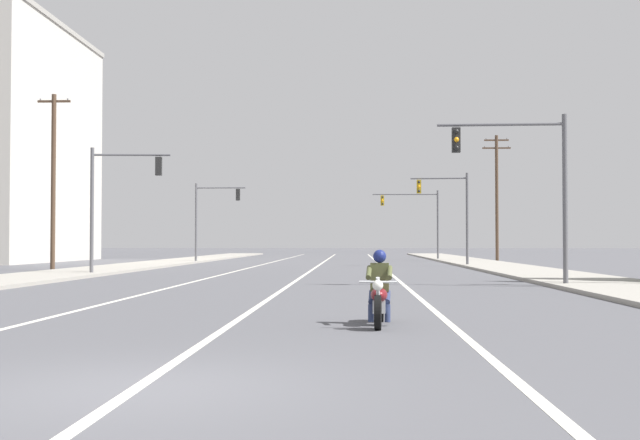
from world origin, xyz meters
name	(u,v)px	position (x,y,z in m)	size (l,w,h in m)	color
ground_plane	(134,388)	(0.00, 0.00, 0.00)	(400.00, 400.00, 0.00)	#515156
lane_stripe_center	(318,266)	(0.03, 45.00, 0.00)	(0.16, 100.00, 0.01)	beige
lane_stripe_left	(258,266)	(-4.06, 45.00, 0.00)	(0.16, 100.00, 0.01)	beige
lane_stripe_right	(382,266)	(4.31, 45.00, 0.00)	(0.16, 100.00, 0.01)	beige
sidewalk_kerb_right	(505,267)	(11.59, 40.00, 0.07)	(4.40, 110.00, 0.14)	#9E998E
sidewalk_kerb_left	(127,267)	(-11.59, 40.00, 0.07)	(4.40, 110.00, 0.14)	#9E998E
motorcycle_with_rider	(379,295)	(2.92, 6.76, 0.59)	(0.70, 2.19, 1.46)	black
traffic_signal_near_right	(528,173)	(8.68, 20.14, 4.08)	(4.63, 0.37, 6.20)	#56565B
traffic_signal_near_left	(114,192)	(-9.20, 29.49, 4.03)	(3.87, 0.54, 6.20)	#56565B
traffic_signal_mid_right	(451,206)	(8.91, 44.48, 4.03)	(3.82, 0.39, 6.20)	#56565B
traffic_signal_mid_left	(210,211)	(-8.79, 53.14, 4.04)	(3.96, 0.37, 6.20)	#56565B
traffic_signal_far_right	(418,213)	(8.19, 62.40, 4.16)	(5.89, 0.51, 6.20)	#56565B
utility_pole_left_near	(53,179)	(-14.57, 35.67, 5.19)	(1.87, 0.26, 10.00)	#4C3828
utility_pole_right_far	(497,194)	(14.19, 57.20, 5.57)	(2.31, 0.26, 10.39)	#4C3828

